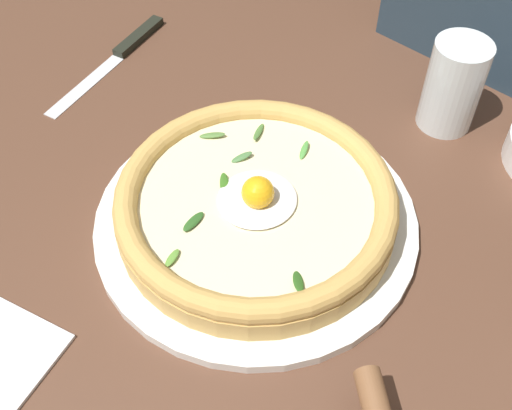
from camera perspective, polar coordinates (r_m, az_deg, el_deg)
The scene contains 5 objects.
ground_plane at distance 0.65m, azimuth -0.37°, elevation -4.68°, with size 2.40×2.40×0.03m, color brown.
pizza_plate at distance 0.65m, azimuth 0.00°, elevation -1.48°, with size 0.33×0.33×0.01m, color white.
pizza at distance 0.63m, azimuth 0.00°, elevation 0.12°, with size 0.28×0.28×0.06m.
table_knife at distance 0.88m, azimuth -11.72°, elevation 13.43°, with size 0.20×0.12×0.01m.
drinking_glass at distance 0.76m, azimuth 17.10°, elevation 9.73°, with size 0.06×0.06×0.11m.
Camera 1 is at (-0.19, -0.32, 0.51)m, focal length 44.73 mm.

